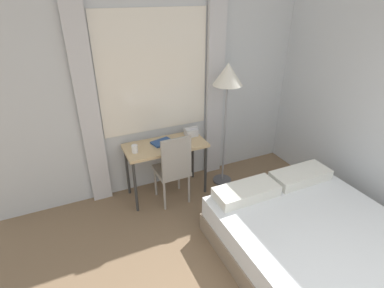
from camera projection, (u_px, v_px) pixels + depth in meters
wall_back_with_window at (170, 90)px, 3.90m from camera, size 4.64×0.13×2.70m
wall_right at (383, 110)px, 3.29m from camera, size 0.05×4.22×2.70m
desk at (166, 150)px, 3.88m from camera, size 1.05×0.49×0.76m
desk_chair at (174, 167)px, 3.76m from camera, size 0.41×0.41×0.99m
bed at (318, 245)px, 3.01m from camera, size 1.73×1.93×0.58m
standing_lamp at (228, 82)px, 3.75m from camera, size 0.38×0.38×1.73m
telephone at (191, 132)px, 4.05m from camera, size 0.18×0.14×0.12m
book at (162, 142)px, 3.86m from camera, size 0.30×0.23×0.02m
mug at (135, 149)px, 3.63m from camera, size 0.08×0.08×0.10m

